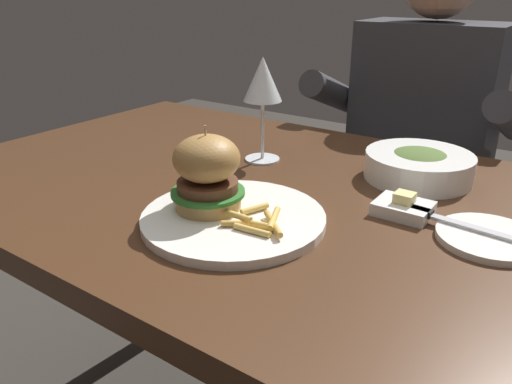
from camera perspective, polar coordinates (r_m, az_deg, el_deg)
The scene contains 10 objects.
dining_table at distance 0.87m, azimuth 7.10°, elevation -6.20°, with size 1.48×0.78×0.74m.
main_plate at distance 0.75m, azimuth -2.59°, elevation -3.01°, with size 0.27×0.27×0.01m, color white.
burger_sandwich at distance 0.74m, azimuth -5.61°, elevation 2.24°, with size 0.11×0.11×0.13m.
fries_pile at distance 0.71m, azimuth 0.04°, elevation -3.29°, with size 0.11×0.09×0.02m.
wine_glass at distance 0.97m, azimuth 0.77°, elevation 12.37°, with size 0.08×0.08×0.20m.
bread_plate at distance 0.77m, azimuth 25.12°, elevation -4.76°, with size 0.14×0.14×0.01m, color white.
table_knife at distance 0.77m, azimuth 21.64°, elevation -3.17°, with size 0.23×0.03×0.01m.
butter_dish at distance 0.80m, azimuth 16.48°, elevation -1.70°, with size 0.08×0.07×0.04m.
soup_bowl at distance 0.95m, azimuth 18.09°, elevation 2.95°, with size 0.19×0.19×0.05m.
diner_person at distance 1.49m, azimuth 17.74°, elevation 1.75°, with size 0.51×0.36×1.18m.
Camera 1 is at (0.34, -0.68, 1.07)m, focal length 35.00 mm.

